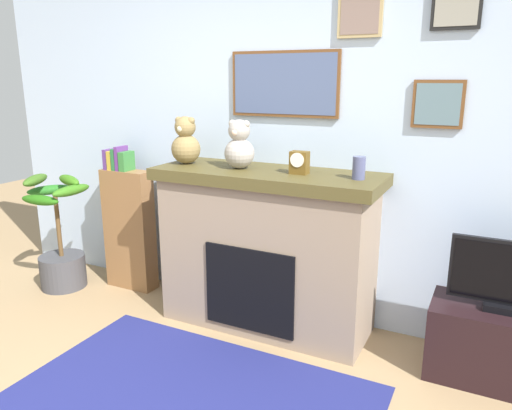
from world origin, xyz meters
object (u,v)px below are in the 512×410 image
potted_plant (60,248)px  television (507,278)px  teddy_bear_brown (239,147)px  tv_stand (497,345)px  bookshelf (129,226)px  fireplace (267,249)px  mantel_clock (299,163)px  candle_jar (359,168)px  teddy_bear_cream (186,143)px

potted_plant → television: 3.32m
television → teddy_bear_brown: (-1.69, 0.01, 0.62)m
teddy_bear_brown → tv_stand: bearing=-0.2°
bookshelf → television: bearing=-2.1°
fireplace → television: size_ratio=2.57×
mantel_clock → fireplace: bearing=175.3°
bookshelf → mantel_clock: (1.53, -0.09, 0.66)m
bookshelf → potted_plant: 0.61m
television → potted_plant: bearing=-177.1°
candle_jar → teddy_bear_cream: teddy_bear_cream is taller
television → teddy_bear_brown: size_ratio=1.83×
fireplace → candle_jar: 0.88m
teddy_bear_cream → bookshelf: bearing=172.0°
mantel_clock → teddy_bear_cream: 0.88m
tv_stand → teddy_bear_brown: bearing=179.8°
tv_stand → mantel_clock: mantel_clock is taller
television → tv_stand: bearing=90.0°
bookshelf → teddy_bear_brown: teddy_bear_brown is taller
potted_plant → television: (3.30, 0.17, 0.30)m
teddy_bear_cream → candle_jar: bearing=0.0°
candle_jar → teddy_bear_brown: teddy_bear_brown is taller
television → mantel_clock: 1.37m
television → teddy_bear_brown: 1.80m
tv_stand → teddy_bear_cream: bearing=179.8°
tv_stand → television: television is taller
bookshelf → teddy_bear_brown: size_ratio=3.60×
fireplace → mantel_clock: 0.67m
potted_plant → television: size_ratio=1.59×
bookshelf → mantel_clock: size_ratio=8.20×
potted_plant → teddy_bear_cream: 1.51m
television → teddy_bear_cream: (-2.12, 0.01, 0.63)m
potted_plant → mantel_clock: 2.23m
fireplace → teddy_bear_cream: bearing=-178.4°
tv_stand → candle_jar: (-0.86, 0.01, 0.97)m
mantel_clock → teddy_bear_cream: size_ratio=0.43×
candle_jar → teddy_bear_brown: bearing=-180.0°
candle_jar → mantel_clock: (-0.39, -0.00, 0.00)m
tv_stand → television: size_ratio=1.25×
fireplace → mantel_clock: size_ratio=10.67×
tv_stand → candle_jar: size_ratio=5.40×
teddy_bear_brown → mantel_clock: bearing=-0.1°
potted_plant → teddy_bear_brown: (1.61, 0.18, 0.93)m
teddy_bear_cream → teddy_bear_brown: teddy_bear_cream is taller
potted_plant → teddy_bear_brown: 1.87m
fireplace → tv_stand: size_ratio=2.06×
bookshelf → teddy_bear_cream: bearing=-8.0°
television → candle_jar: size_ratio=4.33×
tv_stand → teddy_bear_brown: teddy_bear_brown is taller
mantel_clock → teddy_bear_brown: size_ratio=0.44×
television → teddy_bear_brown: bearing=179.7°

